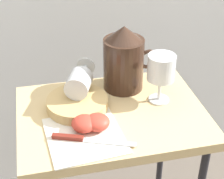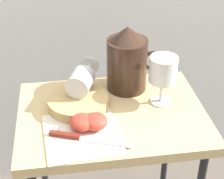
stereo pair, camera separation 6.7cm
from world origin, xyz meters
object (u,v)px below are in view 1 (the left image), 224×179
object	(u,v)px
knife	(81,139)
wine_glass_upright	(161,70)
pitcher	(124,63)
apple_half_left	(84,123)
apple_half_right	(97,122)
table	(112,134)
wine_glass_tipped_near	(79,82)
basket_tray	(77,104)

from	to	relation	value
knife	wine_glass_upright	bearing A→B (deg)	27.92
pitcher	knife	distance (m)	0.31
apple_half_left	apple_half_right	distance (m)	0.04
table	pitcher	bearing A→B (deg)	62.47
table	wine_glass_tipped_near	bearing A→B (deg)	138.20
basket_tray	pitcher	size ratio (longest dim) A/B	0.86
basket_tray	apple_half_right	xyz separation A→B (m)	(0.04, -0.11, 0.01)
basket_tray	wine_glass_tipped_near	distance (m)	0.07
basket_tray	wine_glass_upright	xyz separation A→B (m)	(0.25, -0.01, 0.09)
basket_tray	apple_half_left	xyz separation A→B (m)	(0.00, -0.11, 0.01)
pitcher	wine_glass_tipped_near	bearing A→B (deg)	-160.05
wine_glass_tipped_near	apple_half_left	size ratio (longest dim) A/B	2.28
table	apple_half_right	size ratio (longest dim) A/B	10.22
table	wine_glass_upright	xyz separation A→B (m)	(0.16, 0.03, 0.19)
pitcher	wine_glass_tipped_near	distance (m)	0.16
apple_half_right	table	bearing A→B (deg)	49.63
wine_glass_tipped_near	table	bearing A→B (deg)	-41.80
wine_glass_tipped_near	basket_tray	bearing A→B (deg)	-110.88
basket_tray	apple_half_right	size ratio (longest dim) A/B	2.57
basket_tray	knife	world-z (taller)	basket_tray
basket_tray	wine_glass_tipped_near	xyz separation A→B (m)	(0.01, 0.03, 0.05)
table	apple_half_right	world-z (taller)	apple_half_right
table	wine_glass_upright	size ratio (longest dim) A/B	4.69
apple_half_right	knife	size ratio (longest dim) A/B	0.33
wine_glass_upright	knife	size ratio (longest dim) A/B	0.72
wine_glass_upright	apple_half_right	distance (m)	0.25
table	apple_half_right	distance (m)	0.14
basket_tray	knife	distance (m)	0.15
apple_half_left	apple_half_right	xyz separation A→B (m)	(0.03, -0.00, 0.00)
pitcher	wine_glass_upright	distance (m)	0.14
table	knife	size ratio (longest dim) A/B	3.36
pitcher	apple_half_right	xyz separation A→B (m)	(-0.13, -0.20, -0.06)
wine_glass_upright	apple_half_left	size ratio (longest dim) A/B	2.18
apple_half_left	apple_half_right	world-z (taller)	same
table	wine_glass_upright	bearing A→B (deg)	10.82
knife	basket_tray	bearing A→B (deg)	85.43
pitcher	apple_half_left	distance (m)	0.26
pitcher	wine_glass_upright	size ratio (longest dim) A/B	1.38
basket_tray	apple_half_left	size ratio (longest dim) A/B	2.57
basket_tray	wine_glass_upright	distance (m)	0.27
apple_half_left	apple_half_right	bearing A→B (deg)	-2.93
wine_glass_upright	apple_half_right	world-z (taller)	wine_glass_upright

